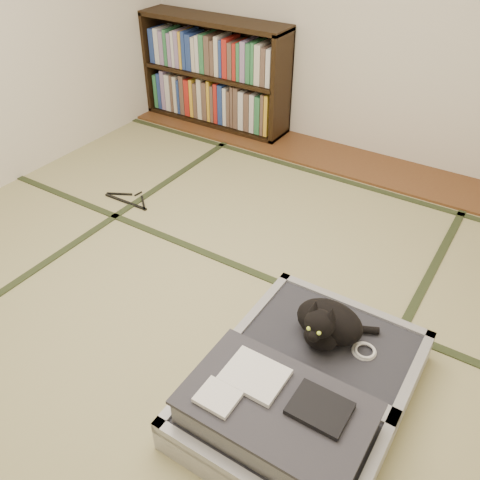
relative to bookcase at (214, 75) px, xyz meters
The scene contains 9 objects.
floor 2.49m from the bookcase, 57.59° to the right, with size 4.50×4.50×0.00m, color tan.
wood_strip 1.39m from the bookcase, ahead, with size 4.00×0.50×0.02m, color brown.
room_shell 2.65m from the bookcase, 57.59° to the right, with size 4.50×4.50×4.50m.
tatami_borders 2.10m from the bookcase, 50.17° to the right, with size 4.00×4.50×0.01m.
bookcase is the anchor object (origin of this frame).
suitcase 3.16m from the bookcase, 48.60° to the right, with size 0.82×1.09×0.32m.
cat 2.92m from the bookcase, 45.14° to the right, with size 0.36×0.37×0.29m.
cable_coil 3.04m from the bookcase, 42.33° to the right, with size 0.11×0.11×0.03m.
hanger 1.55m from the bookcase, 80.24° to the right, with size 0.39×0.18×0.01m.
Camera 1 is at (1.28, -1.58, 1.95)m, focal length 38.00 mm.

